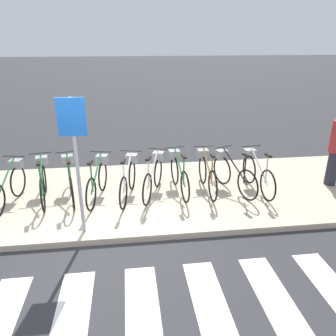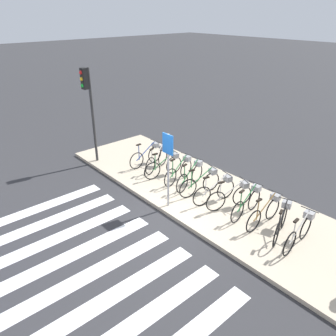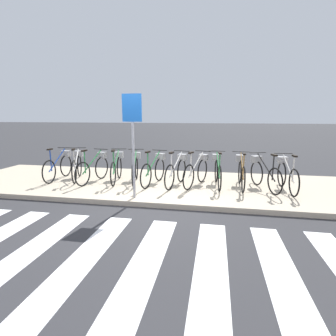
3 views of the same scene
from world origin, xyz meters
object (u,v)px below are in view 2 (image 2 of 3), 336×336
Objects in this scene: parked_bicycle_0 at (148,154)px; parked_bicycle_11 at (300,231)px; parked_bicycle_4 at (191,175)px; sign_post at (168,158)px; parked_bicycle_1 at (158,158)px; parked_bicycle_3 at (180,170)px; parked_bicycle_10 at (282,221)px; parked_bicycle_7 at (232,195)px; parked_bicycle_9 at (266,211)px; parked_bicycle_2 at (165,165)px; parked_bicycle_8 at (248,202)px; traffic_light at (88,96)px; parked_bicycle_5 at (202,182)px; parked_bicycle_6 at (217,189)px.

parked_bicycle_11 is at bearing -0.52° from parked_bicycle_0.
sign_post is (0.41, -1.41, 1.17)m from parked_bicycle_4.
sign_post is (2.22, -1.43, 1.17)m from parked_bicycle_1.
parked_bicycle_10 is at bearing -0.78° from parked_bicycle_3.
parked_bicycle_7 is 1.72m from parked_bicycle_10.
parked_bicycle_3 and parked_bicycle_9 have the same top height.
parked_bicycle_4 and parked_bicycle_11 have the same top height.
parked_bicycle_2 and parked_bicycle_10 have the same top height.
parked_bicycle_2 is at bearing -15.07° from parked_bicycle_1.
parked_bicycle_3 is at bearing 178.78° from parked_bicycle_11.
parked_bicycle_8 is at bearing 3.06° from parked_bicycle_2.
parked_bicycle_9 and parked_bicycle_11 have the same top height.
traffic_light is at bearing -170.49° from parked_bicycle_11.
parked_bicycle_0 is 3.29m from sign_post.
parked_bicycle_3 and parked_bicycle_4 have the same top height.
parked_bicycle_5 is 3.45m from parked_bicycle_11.
parked_bicycle_3 is 2.32m from parked_bicycle_7.
parked_bicycle_7 is (1.18, 0.06, 0.00)m from parked_bicycle_5.
parked_bicycle_10 is 0.95× the size of parked_bicycle_11.
parked_bicycle_6 is at bearing -0.81° from parked_bicycle_0.
sign_post is at bearing -97.65° from parked_bicycle_5.
parked_bicycle_5 is 2.90m from parked_bicycle_10.
parked_bicycle_7 is 0.41× the size of traffic_light.
parked_bicycle_9 is at bearing 3.83° from parked_bicycle_6.
parked_bicycle_10 is (4.04, -0.06, 0.00)m from parked_bicycle_3.
parked_bicycle_8 is at bearing 1.00° from parked_bicycle_3.
parked_bicycle_9 is at bearing 1.52° from parked_bicycle_7.
parked_bicycle_3 is at bearing -179.00° from parked_bicycle_8.
parked_bicycle_8 is at bearing 0.22° from parked_bicycle_1.
parked_bicycle_1 is at bearing 177.51° from parked_bicycle_5.
parked_bicycle_2 is 0.43× the size of traffic_light.
parked_bicycle_4 is at bearing -179.18° from parked_bicycle_8.
sign_post reaches higher than parked_bicycle_4.
parked_bicycle_9 is 7.43m from traffic_light.
parked_bicycle_6 is 0.43× the size of traffic_light.
parked_bicycle_1 is at bearing 179.45° from parked_bicycle_4.
parked_bicycle_8 is (3.49, 0.19, 0.00)m from parked_bicycle_2.
parked_bicycle_8 and parked_bicycle_9 have the same top height.
parked_bicycle_1 and parked_bicycle_5 have the same top height.
parked_bicycle_11 is at bearing -4.89° from parked_bicycle_8.
parked_bicycle_10 is at bearing -0.97° from parked_bicycle_1.
parked_bicycle_7 is 0.95× the size of parked_bicycle_8.
parked_bicycle_8 is (0.55, 0.06, 0.00)m from parked_bicycle_7.
parked_bicycle_3 is at bearing 1.27° from parked_bicycle_0.
parked_bicycle_6 is 0.98× the size of parked_bicycle_9.
parked_bicycle_5 is 0.64m from parked_bicycle_6.
parked_bicycle_10 is (4.67, 0.08, 0.00)m from parked_bicycle_2.
parked_bicycle_4 is at bearing 20.05° from traffic_light.
parked_bicycle_11 is at bearing -1.29° from parked_bicycle_1.
parked_bicycle_6 is 1.72m from parked_bicycle_9.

